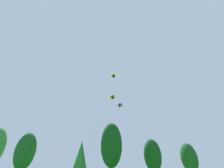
# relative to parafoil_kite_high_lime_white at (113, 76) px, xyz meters

# --- Properties ---
(treeline_tree_b) EXTENTS (4.92, 4.92, 11.56)m
(treeline_tree_b) POSITION_rel_parafoil_kite_high_lime_white_xyz_m (-22.70, 9.09, -16.74)
(treeline_tree_b) COLOR #472D19
(treeline_tree_b) RESTS_ON ground_plane
(treeline_tree_c) EXTENTS (3.73, 3.73, 9.68)m
(treeline_tree_c) POSITION_rel_parafoil_kite_high_lime_white_xyz_m (-8.65, 10.51, -17.67)
(treeline_tree_c) COLOR #472D19
(treeline_tree_c) RESTS_ON ground_plane
(treeline_tree_d) EXTENTS (5.74, 5.74, 14.60)m
(treeline_tree_d) POSITION_rel_parafoil_kite_high_lime_white_xyz_m (-0.73, 10.98, -14.89)
(treeline_tree_d) COLOR #472D19
(treeline_tree_d) RESTS_ON ground_plane
(treeline_tree_e) EXTENTS (4.61, 4.61, 10.41)m
(treeline_tree_e) POSITION_rel_parafoil_kite_high_lime_white_xyz_m (10.28, 12.34, -17.44)
(treeline_tree_e) COLOR #472D19
(treeline_tree_e) RESTS_ON ground_plane
(treeline_tree_f) EXTENTS (4.38, 4.38, 9.57)m
(treeline_tree_f) POSITION_rel_parafoil_kite_high_lime_white_xyz_m (20.68, 14.21, -17.94)
(treeline_tree_f) COLOR #472D19
(treeline_tree_f) RESTS_ON ground_plane
(parafoil_kite_high_lime_white) EXTENTS (6.54, 9.85, 23.22)m
(parafoil_kite_high_lime_white) POSITION_rel_parafoil_kite_high_lime_white_xyz_m (0.00, 0.00, 0.00)
(parafoil_kite_high_lime_white) COLOR #93D633
(parafoil_kite_mid_purple) EXTENTS (4.21, 8.43, 14.80)m
(parafoil_kite_mid_purple) POSITION_rel_parafoil_kite_high_lime_white_xyz_m (1.42, -0.30, -8.35)
(parafoil_kite_mid_purple) COLOR purple
(parafoil_kite_far_red_yellow) EXTENTS (5.98, 8.81, 16.51)m
(parafoil_kite_far_red_yellow) POSITION_rel_parafoil_kite_high_lime_white_xyz_m (-0.20, -0.96, -6.66)
(parafoil_kite_far_red_yellow) COLOR red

